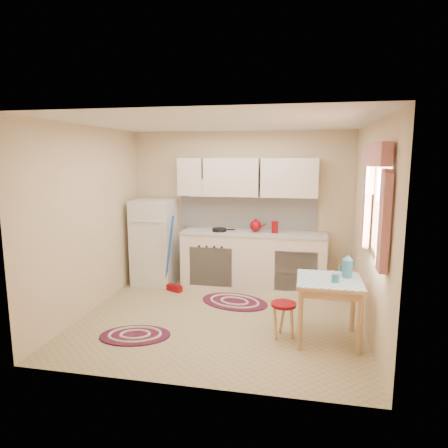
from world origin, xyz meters
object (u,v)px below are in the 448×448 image
at_px(base_cabinets, 253,261).
at_px(stool, 283,320).
at_px(fridge, 154,242).
at_px(table, 328,310).

xyz_separation_m(base_cabinets, stool, (0.57, -1.70, -0.23)).
height_order(fridge, base_cabinets, fridge).
distance_m(base_cabinets, stool, 1.81).
height_order(fridge, table, fridge).
xyz_separation_m(base_cabinets, table, (1.07, -1.67, -0.08)).
relative_size(table, stool, 1.71).
bearing_deg(table, fridge, 149.19).
bearing_deg(base_cabinets, fridge, -178.25).
bearing_deg(base_cabinets, stool, -71.53).
height_order(base_cabinets, stool, base_cabinets).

